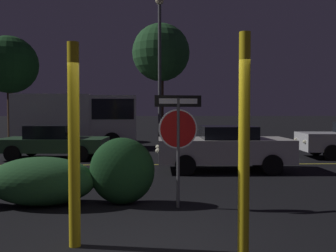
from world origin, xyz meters
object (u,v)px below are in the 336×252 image
object	(u,v)px
hedge_bush_2	(42,181)
passing_car_2	(54,142)
passing_car_3	(224,148)
street_lamp	(160,55)
delivery_truck	(81,117)
hedge_bush_3	(122,171)
yellow_pole_left	(74,145)
tree_2	(9,65)
stop_sign	(178,128)
tree_0	(161,53)
yellow_pole_right	(244,145)

from	to	relation	value
hedge_bush_2	passing_car_2	distance (m)	7.45
passing_car_2	passing_car_3	distance (m)	6.83
hedge_bush_2	street_lamp	xyz separation A→B (m)	(2.44, 10.90, 4.08)
passing_car_3	delivery_truck	distance (m)	9.24
hedge_bush_3	delivery_truck	size ratio (longest dim) A/B	0.22
hedge_bush_2	passing_car_2	world-z (taller)	passing_car_2
passing_car_2	street_lamp	distance (m)	6.78
yellow_pole_left	tree_2	xyz separation A→B (m)	(-7.85, 18.19, 3.27)
hedge_bush_3	passing_car_3	size ratio (longest dim) A/B	0.32
yellow_pole_left	stop_sign	bearing A→B (deg)	52.45
stop_sign	tree_0	distance (m)	15.42
street_lamp	delivery_truck	bearing A→B (deg)	174.61
hedge_bush_3	street_lamp	distance (m)	11.56
yellow_pole_right	street_lamp	world-z (taller)	street_lamp
yellow_pole_left	tree_0	distance (m)	17.45
delivery_truck	tree_0	world-z (taller)	tree_0
hedge_bush_2	hedge_bush_3	distance (m)	1.59
stop_sign	hedge_bush_2	xyz separation A→B (m)	(-2.67, 0.26, -1.05)
yellow_pole_right	passing_car_3	xyz separation A→B (m)	(1.00, 6.81, -0.71)
yellow_pole_left	yellow_pole_right	xyz separation A→B (m)	(2.23, -0.39, 0.03)
stop_sign	yellow_pole_right	world-z (taller)	yellow_pole_right
yellow_pole_right	yellow_pole_left	bearing A→B (deg)	169.98
hedge_bush_3	tree_0	size ratio (longest dim) A/B	0.19
yellow_pole_left	tree_2	distance (m)	20.07
delivery_truck	hedge_bush_2	bearing A→B (deg)	2.59
stop_sign	yellow_pole_right	xyz separation A→B (m)	(0.70, -2.39, -0.10)
stop_sign	tree_2	world-z (taller)	tree_2
passing_car_3	delivery_truck	world-z (taller)	delivery_truck
passing_car_2	yellow_pole_right	bearing A→B (deg)	29.87
hedge_bush_2	passing_car_2	size ratio (longest dim) A/B	0.51
stop_sign	yellow_pole_right	bearing A→B (deg)	-84.53
passing_car_3	tree_0	bearing A→B (deg)	10.13
delivery_truck	tree_2	bearing A→B (deg)	-136.54
delivery_truck	street_lamp	world-z (taller)	street_lamp
passing_car_3	street_lamp	size ratio (longest dim) A/B	0.56
street_lamp	tree_2	xyz separation A→B (m)	(-9.15, 5.03, 0.10)
stop_sign	tree_2	distance (m)	18.97
hedge_bush_3	street_lamp	world-z (taller)	street_lamp
stop_sign	passing_car_2	world-z (taller)	stop_sign
yellow_pole_left	delivery_truck	size ratio (longest dim) A/B	0.47
yellow_pole_right	delivery_truck	bearing A→B (deg)	109.18
delivery_truck	tree_2	xyz separation A→B (m)	(-5.24, 4.66, 3.12)
yellow_pole_right	tree_0	xyz separation A→B (m)	(-0.81, 17.35, 3.82)
hedge_bush_2	tree_0	distance (m)	15.67
yellow_pole_right	passing_car_2	xyz separation A→B (m)	(-5.09, 9.89, -0.77)
tree_2	street_lamp	bearing A→B (deg)	-28.79
yellow_pole_left	passing_car_2	distance (m)	9.94
delivery_truck	passing_car_3	bearing A→B (deg)	34.53
passing_car_2	street_lamp	bearing A→B (deg)	133.98
yellow_pole_right	passing_car_3	world-z (taller)	yellow_pole_right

